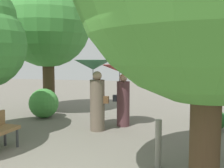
% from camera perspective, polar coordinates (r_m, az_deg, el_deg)
% --- Properties ---
extents(person_left, '(1.05, 1.05, 1.99)m').
position_cam_1_polar(person_left, '(7.60, -3.57, 0.28)').
color(person_left, '#6B5B4C').
rests_on(person_left, ground).
extents(person_right, '(1.11, 1.11, 1.84)m').
position_cam_1_polar(person_right, '(8.11, 1.94, 0.10)').
color(person_right, '#563338').
rests_on(person_right, ground).
extents(tree_far_back, '(3.21, 3.21, 5.47)m').
position_cam_1_polar(tree_far_back, '(10.63, -13.40, 13.64)').
color(tree_far_back, '#42301E').
rests_on(tree_far_back, ground).
extents(bush_path_left, '(1.01, 1.01, 1.01)m').
position_cam_1_polar(bush_path_left, '(9.60, -14.10, -3.92)').
color(bush_path_left, '#428C3D').
rests_on(bush_path_left, ground).
extents(bush_path_right, '(0.56, 0.56, 0.56)m').
position_cam_1_polar(bush_path_right, '(9.25, 18.88, -5.81)').
color(bush_path_right, '#2D6B28').
rests_on(bush_path_right, ground).
extents(bush_far_side, '(0.59, 0.59, 0.59)m').
position_cam_1_polar(bush_far_side, '(8.29, 20.84, -7.04)').
color(bush_far_side, '#235B23').
rests_on(bush_far_side, ground).
extents(path_marker_post, '(0.12, 0.12, 0.90)m').
position_cam_1_polar(path_marker_post, '(5.26, 9.67, -12.17)').
color(path_marker_post, gray).
rests_on(path_marker_post, ground).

